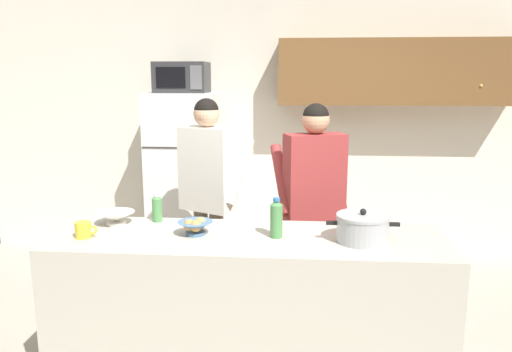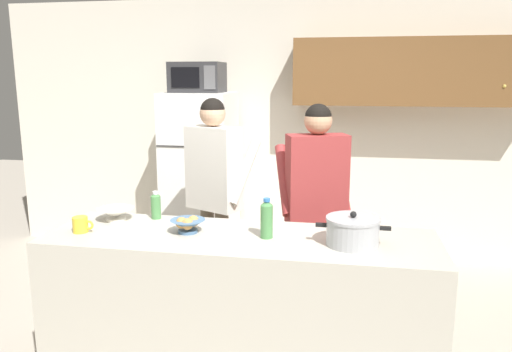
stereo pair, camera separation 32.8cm
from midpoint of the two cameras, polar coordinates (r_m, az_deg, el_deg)
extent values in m
cube|color=silver|center=(5.07, 5.46, 5.31)|extent=(6.00, 0.12, 2.60)
cube|color=brown|center=(4.85, 19.90, 11.28)|extent=(2.21, 0.34, 0.61)
sphere|color=gold|center=(4.85, 28.64, 9.13)|extent=(0.03, 0.03, 0.03)
cube|color=#BCB7A8|center=(3.08, 1.25, -15.16)|extent=(2.31, 0.68, 0.92)
cube|color=white|center=(4.83, -4.52, -0.44)|extent=(0.64, 0.64, 1.69)
cube|color=#333333|center=(4.46, -5.66, 3.39)|extent=(0.63, 0.01, 0.01)
cylinder|color=#B2B2B7|center=(4.48, -3.47, -2.49)|extent=(0.02, 0.02, 0.76)
cube|color=#2D2D30|center=(4.71, -4.78, 11.32)|extent=(0.48, 0.36, 0.28)
cube|color=black|center=(4.55, -6.14, 11.29)|extent=(0.26, 0.01, 0.18)
cube|color=#59595B|center=(4.49, -3.29, 11.33)|extent=(0.11, 0.01, 0.21)
cylinder|color=#726656|center=(3.97, -1.54, -9.66)|extent=(0.11, 0.11, 0.82)
cylinder|color=#726656|center=(4.06, -3.24, -9.20)|extent=(0.11, 0.11, 0.82)
cube|color=white|center=(3.81, -2.49, 0.90)|extent=(0.47, 0.36, 0.65)
sphere|color=#D8A884|center=(3.76, -2.55, 7.23)|extent=(0.20, 0.20, 0.20)
sphere|color=black|center=(3.76, -2.55, 7.61)|extent=(0.19, 0.19, 0.19)
cylinder|color=white|center=(3.79, 1.16, 0.52)|extent=(0.24, 0.38, 0.50)
cylinder|color=white|center=(4.04, -3.81, 1.19)|extent=(0.24, 0.38, 0.50)
cylinder|color=black|center=(3.75, 10.42, -11.26)|extent=(0.11, 0.11, 0.81)
cylinder|color=black|center=(3.71, 8.23, -11.46)|extent=(0.11, 0.11, 0.81)
cube|color=#993333|center=(3.51, 9.72, -0.44)|extent=(0.46, 0.33, 0.64)
sphere|color=tan|center=(3.45, 9.95, 6.33)|extent=(0.19, 0.19, 0.19)
sphere|color=black|center=(3.45, 9.96, 6.73)|extent=(0.18, 0.18, 0.18)
cylinder|color=#993333|center=(3.70, 12.22, -0.26)|extent=(0.20, 0.38, 0.49)
cylinder|color=#993333|center=(3.57, 5.91, -0.47)|extent=(0.20, 0.38, 0.49)
cylinder|color=#ADAFB5|center=(2.82, 14.45, -6.43)|extent=(0.29, 0.29, 0.14)
cylinder|color=#ADAFB5|center=(2.80, 14.54, -4.89)|extent=(0.30, 0.30, 0.02)
sphere|color=black|center=(2.79, 14.56, -4.38)|extent=(0.04, 0.04, 0.04)
cube|color=black|center=(2.80, 10.90, -5.63)|extent=(0.06, 0.02, 0.02)
cube|color=black|center=(2.83, 18.04, -5.83)|extent=(0.06, 0.02, 0.02)
cylinder|color=yellow|center=(3.09, -16.87, -5.45)|extent=(0.09, 0.09, 0.10)
torus|color=yellow|center=(3.06, -15.91, -5.53)|extent=(0.06, 0.01, 0.06)
cylinder|color=#4C7299|center=(2.97, -4.75, -6.42)|extent=(0.12, 0.12, 0.02)
cone|color=#4C7299|center=(2.96, -4.76, -5.68)|extent=(0.21, 0.21, 0.06)
sphere|color=tan|center=(2.94, -5.47, -5.48)|extent=(0.07, 0.07, 0.07)
sphere|color=tan|center=(2.97, -4.14, -5.29)|extent=(0.07, 0.07, 0.07)
sphere|color=tan|center=(2.92, -4.75, -5.62)|extent=(0.07, 0.07, 0.07)
cylinder|color=white|center=(3.29, -13.21, -4.88)|extent=(0.13, 0.13, 0.02)
cone|color=white|center=(3.28, -13.24, -4.21)|extent=(0.24, 0.24, 0.06)
cylinder|color=#4C8C4C|center=(2.85, 4.55, -5.35)|extent=(0.07, 0.07, 0.19)
cone|color=#4C8C4C|center=(2.82, 4.58, -3.17)|extent=(0.07, 0.07, 0.03)
cylinder|color=#3372BF|center=(2.82, 4.59, -2.83)|extent=(0.04, 0.04, 0.02)
cylinder|color=#4C8C4C|center=(3.26, -8.72, -3.65)|extent=(0.06, 0.06, 0.15)
cone|color=#4C8C4C|center=(3.24, -8.77, -2.16)|extent=(0.06, 0.06, 0.02)
cylinder|color=white|center=(3.24, -8.78, -1.96)|extent=(0.04, 0.04, 0.02)
camera|label=1|loc=(0.16, -87.20, 0.57)|focal=34.52mm
camera|label=2|loc=(0.16, 92.80, -0.57)|focal=34.52mm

